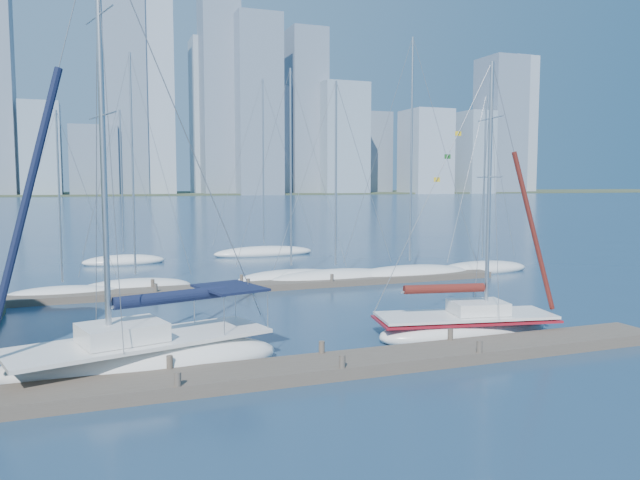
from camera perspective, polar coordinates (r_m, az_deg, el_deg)
name	(u,v)px	position (r m, az deg, el deg)	size (l,w,h in m)	color
ground	(331,372)	(20.57, 1.06, -11.99)	(700.00, 700.00, 0.00)	#173349
near_dock	(331,366)	(20.51, 1.06, -11.45)	(26.00, 2.00, 0.40)	#51473B
far_dock	(262,286)	(35.98, -5.33, -4.21)	(30.00, 1.80, 0.36)	#51473B
far_shore	(103,194)	(338.41, -19.23, 3.96)	(800.00, 100.00, 1.50)	#38472D
sailboat_navy	(142,337)	(21.25, -16.00, -8.53)	(9.41, 5.22, 14.57)	white
sailboat_maroon	(466,313)	(25.62, 13.17, -6.55)	(7.85, 3.79, 11.29)	white
bg_boat_0	(63,294)	(35.79, -22.44, -4.58)	(6.19, 3.73, 10.13)	white
bg_boat_1	(136,286)	(36.72, -16.48, -4.08)	(6.45, 3.27, 13.50)	white
bg_boat_2	(291,277)	(38.45, -2.64, -3.44)	(7.17, 4.19, 13.27)	white
bg_boat_3	(336,278)	(38.34, 1.43, -3.48)	(8.86, 3.94, 12.52)	white
bg_boat_4	(410,274)	(40.28, 8.21, -3.05)	(8.84, 5.11, 15.45)	white
bg_boat_5	(482,268)	(44.03, 14.60, -2.51)	(7.29, 3.97, 12.29)	white
bg_boat_6	(124,261)	(49.08, -17.49, -1.81)	(6.27, 3.24, 11.77)	white
bg_boat_7	(264,252)	(52.58, -5.15, -1.10)	(8.75, 3.66, 14.92)	white
skyline	(157,119)	(311.77, -14.71, 10.62)	(502.08, 51.31, 109.09)	gray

